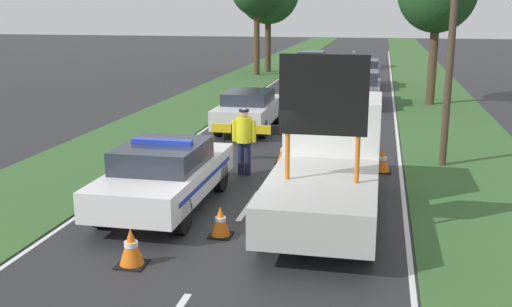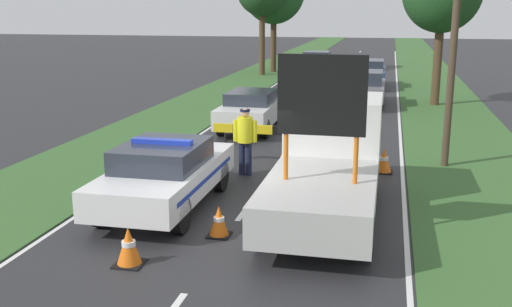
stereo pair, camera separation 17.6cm
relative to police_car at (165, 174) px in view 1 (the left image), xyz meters
The scene contains 19 objects.
ground_plane 2.12m from the police_car, 25.13° to the right, with size 160.00×160.00×0.00m, color #28282B.
lane_markings 17.36m from the police_car, 84.11° to the left, with size 7.01×68.73×0.01m.
grass_verge_left 19.53m from the police_car, 100.82° to the left, with size 3.77×120.00×0.03m.
grass_verge_right 20.50m from the police_car, 69.36° to the left, with size 3.77×120.00×0.03m.
police_car is the anchor object (origin of this frame).
work_truck 3.63m from the police_car, ahead, with size 2.13×5.88×3.54m.
road_barrier 4.48m from the police_car, 68.86° to the left, with size 3.45×0.08×1.13m.
police_officer 3.20m from the police_car, 69.70° to the left, with size 0.65×0.41×1.80m.
pedestrian_civilian 4.42m from the police_car, 55.92° to the left, with size 0.64×0.40×1.77m.
traffic_cone_near_police 4.22m from the police_car, 104.19° to the left, with size 0.40×0.40×0.56m.
traffic_cone_centre_front 2.22m from the police_car, 41.02° to the right, with size 0.44×0.44×0.62m.
traffic_cone_near_truck 3.14m from the police_car, 81.08° to the right, with size 0.50×0.50×0.69m.
traffic_cone_behind_barrier 4.84m from the police_car, 65.76° to the left, with size 0.51×0.51×0.71m.
traffic_cone_lane_edge 6.22m from the police_car, 40.45° to the left, with size 0.49×0.49×0.68m.
queued_car_van_white 9.03m from the police_car, 90.57° to the left, with size 1.79×4.56×1.43m.
queued_car_suv_grey 15.95m from the police_car, 76.93° to the left, with size 1.93×4.38×1.58m.
queued_car_hatch_blue 22.37m from the police_car, 80.66° to the left, with size 1.80×4.40×1.54m.
queued_car_sedan_black 27.84m from the police_car, 89.92° to the left, with size 1.87×4.24×1.55m.
utility_pole 8.71m from the police_car, 38.24° to the left, with size 1.20×0.20×7.52m.
Camera 1 is at (2.79, -11.25, 4.37)m, focal length 42.00 mm.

